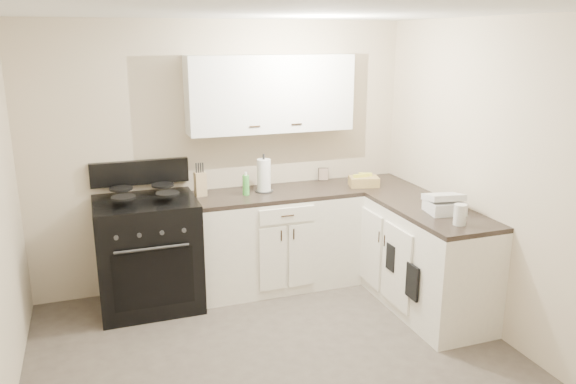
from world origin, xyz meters
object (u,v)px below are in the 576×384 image
object	(u,v)px
wicker_basket	(364,181)
knife_block	(200,184)
paper_towel	(264,176)
countertop_grill	(444,207)
stove	(148,256)

from	to	relation	value
wicker_basket	knife_block	bearing A→B (deg)	173.19
paper_towel	wicker_basket	xyz separation A→B (m)	(0.98, -0.13, -0.11)
countertop_grill	stove	bearing A→B (deg)	164.95
knife_block	countertop_grill	world-z (taller)	knife_block
stove	countertop_grill	distance (m)	2.60
knife_block	paper_towel	size ratio (longest dim) A/B	0.71
knife_block	wicker_basket	xyz separation A→B (m)	(1.57, -0.19, -0.06)
stove	wicker_basket	distance (m)	2.15
stove	knife_block	bearing A→B (deg)	13.58
stove	paper_towel	xyz separation A→B (m)	(1.10, 0.07, 0.63)
wicker_basket	countertop_grill	distance (m)	1.02
stove	countertop_grill	xyz separation A→B (m)	(2.31, -1.06, 0.53)
stove	countertop_grill	world-z (taller)	countertop_grill
stove	wicker_basket	xyz separation A→B (m)	(2.08, -0.06, 0.53)
wicker_basket	countertop_grill	size ratio (longest dim) A/B	0.98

